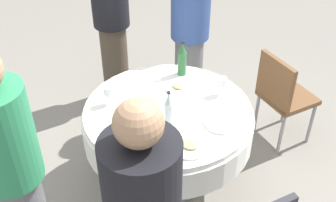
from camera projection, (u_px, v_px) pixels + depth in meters
ground_plane at (168, 180)px, 3.41m from camera, size 10.00×10.00×0.00m
dining_table at (168, 125)px, 3.06m from camera, size 1.25×1.25×0.74m
bottle_brown_mid at (143, 146)px, 2.49m from camera, size 0.06×0.06×0.24m
bottle_clear_east at (169, 109)px, 2.76m from camera, size 0.06×0.06×0.27m
bottle_green_inner at (182, 59)px, 3.26m from camera, size 0.07×0.07×0.29m
wine_glass_outer at (109, 91)px, 2.95m from camera, size 0.07×0.07×0.15m
wine_glass_rear at (222, 82)px, 3.05m from camera, size 0.07×0.07×0.15m
plate_right at (190, 146)px, 2.64m from camera, size 0.26×0.26×0.04m
plate_south at (151, 104)px, 3.00m from camera, size 0.25×0.25×0.04m
plate_far at (178, 87)px, 3.17m from camera, size 0.20×0.20×0.04m
plate_left at (221, 123)px, 2.83m from camera, size 0.23×0.23×0.02m
fork_east at (187, 113)px, 2.93m from camera, size 0.17×0.08×0.00m
spoon_inner at (143, 81)px, 3.25m from camera, size 0.02×0.18×0.00m
fork_outer at (122, 144)px, 2.66m from camera, size 0.05×0.18×0.00m
person_east at (112, 23)px, 3.86m from camera, size 0.34×0.34×1.61m
person_inner at (14, 178)px, 2.24m from camera, size 0.34×0.34×1.67m
person_outer at (190, 36)px, 3.67m from camera, size 0.34×0.34×1.60m
chair_west at (282, 93)px, 3.51m from camera, size 0.51×0.51×0.87m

